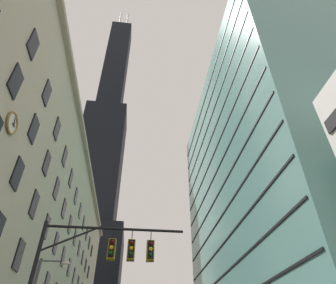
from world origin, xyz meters
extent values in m
cube|color=#BCAF93|center=(-19.50, 29.44, 14.56)|extent=(16.99, 70.87, 29.12)
cube|color=tan|center=(-10.75, 29.44, 28.42)|extent=(0.70, 70.87, 0.60)
cube|color=black|center=(-10.95, 13.00, 8.20)|extent=(0.14, 1.40, 2.20)
cube|color=black|center=(-10.95, 18.00, 8.20)|extent=(0.14, 1.40, 2.20)
cube|color=black|center=(-10.95, 23.00, 8.20)|extent=(0.14, 1.40, 2.20)
cube|color=black|center=(-10.95, 8.00, 12.40)|extent=(0.14, 1.40, 2.20)
cube|color=black|center=(-10.95, 13.00, 12.40)|extent=(0.14, 1.40, 2.20)
cube|color=black|center=(-10.95, 18.00, 12.40)|extent=(0.14, 1.40, 2.20)
cube|color=black|center=(-10.95, 23.00, 12.40)|extent=(0.14, 1.40, 2.20)
cube|color=black|center=(-10.95, 28.00, 12.40)|extent=(0.14, 1.40, 2.20)
cube|color=black|center=(-10.95, 33.00, 12.40)|extent=(0.14, 1.40, 2.20)
cube|color=black|center=(-10.95, 38.00, 12.40)|extent=(0.14, 1.40, 2.20)
cube|color=black|center=(-10.95, 43.00, 12.40)|extent=(0.14, 1.40, 2.20)
cube|color=black|center=(-10.95, 3.00, 16.60)|extent=(0.14, 1.40, 2.20)
cube|color=black|center=(-10.95, 8.00, 16.60)|extent=(0.14, 1.40, 2.20)
cube|color=black|center=(-10.95, 13.00, 16.60)|extent=(0.14, 1.40, 2.20)
cube|color=black|center=(-10.95, 18.00, 16.60)|extent=(0.14, 1.40, 2.20)
cube|color=black|center=(-10.95, 23.00, 16.60)|extent=(0.14, 1.40, 2.20)
cube|color=black|center=(-10.95, 28.00, 16.60)|extent=(0.14, 1.40, 2.20)
cube|color=black|center=(-10.95, 33.00, 16.60)|extent=(0.14, 1.40, 2.20)
cube|color=black|center=(-10.95, 38.00, 16.60)|extent=(0.14, 1.40, 2.20)
cube|color=black|center=(-10.95, 43.00, 16.60)|extent=(0.14, 1.40, 2.20)
cube|color=black|center=(-10.95, 48.00, 16.60)|extent=(0.14, 1.40, 2.20)
cube|color=black|center=(-10.95, 53.00, 16.60)|extent=(0.14, 1.40, 2.20)
cube|color=black|center=(-10.95, 3.00, 20.80)|extent=(0.14, 1.40, 2.20)
cube|color=black|center=(-10.95, 8.00, 20.80)|extent=(0.14, 1.40, 2.20)
cube|color=black|center=(-10.95, 13.00, 20.80)|extent=(0.14, 1.40, 2.20)
cube|color=black|center=(-10.95, 18.00, 20.80)|extent=(0.14, 1.40, 2.20)
cube|color=black|center=(-10.95, 23.00, 20.80)|extent=(0.14, 1.40, 2.20)
cube|color=black|center=(-10.95, 28.00, 20.80)|extent=(0.14, 1.40, 2.20)
cube|color=black|center=(-10.95, 33.00, 20.80)|extent=(0.14, 1.40, 2.20)
cube|color=black|center=(-10.95, 38.00, 20.80)|extent=(0.14, 1.40, 2.20)
cube|color=black|center=(-10.95, 43.00, 20.80)|extent=(0.14, 1.40, 2.20)
cube|color=black|center=(-10.95, 48.00, 20.80)|extent=(0.14, 1.40, 2.20)
cube|color=black|center=(-10.95, 53.00, 20.80)|extent=(0.14, 1.40, 2.20)
torus|color=olive|center=(-10.88, 4.60, 14.26)|extent=(0.15, 1.60, 1.60)
cylinder|color=silver|center=(-10.92, 4.60, 14.26)|extent=(0.05, 1.38, 1.38)
cube|color=black|center=(-10.85, 4.79, 14.26)|extent=(0.03, 0.41, 0.09)
cube|color=black|center=(-10.85, 4.73, 14.52)|extent=(0.03, 0.32, 0.58)
cube|color=black|center=(-17.85, 88.35, 64.18)|extent=(16.95, 16.95, 54.04)
cube|color=black|center=(-17.85, 88.35, 124.98)|extent=(10.89, 10.89, 67.55)
cylinder|color=silver|center=(-20.03, 88.35, 168.66)|extent=(1.20, 1.20, 19.82)
cylinder|color=silver|center=(-15.67, 88.35, 168.66)|extent=(1.20, 1.20, 19.82)
cube|color=slate|center=(18.69, 31.64, 25.99)|extent=(15.39, 47.81, 51.98)
cube|color=black|center=(10.96, 31.64, 12.00)|extent=(0.12, 46.81, 0.24)
cube|color=black|center=(10.96, 31.64, 16.00)|extent=(0.12, 46.81, 0.24)
cube|color=black|center=(10.96, 31.64, 20.00)|extent=(0.12, 46.81, 0.24)
cube|color=black|center=(10.96, 31.64, 24.00)|extent=(0.12, 46.81, 0.24)
cube|color=black|center=(10.96, 31.64, 28.00)|extent=(0.12, 46.81, 0.24)
cube|color=black|center=(10.96, 31.64, 32.00)|extent=(0.12, 46.81, 0.24)
cube|color=black|center=(10.96, 31.64, 36.00)|extent=(0.12, 46.81, 0.24)
cube|color=black|center=(10.96, 31.64, 40.00)|extent=(0.12, 46.81, 0.24)
cube|color=black|center=(10.96, 31.64, 44.00)|extent=(0.12, 46.81, 0.24)
cube|color=black|center=(10.96, 31.64, 48.00)|extent=(0.12, 46.81, 0.24)
cylinder|color=black|center=(-3.33, 4.41, 7.30)|extent=(7.34, 0.14, 0.14)
cylinder|color=black|center=(-5.53, 4.41, 6.70)|extent=(3.02, 0.10, 1.53)
cylinder|color=black|center=(-3.42, 4.41, 7.00)|extent=(0.04, 0.04, 0.60)
cube|color=black|center=(-3.42, 4.41, 6.25)|extent=(0.30, 0.30, 0.90)
cube|color=olive|center=(-3.42, 4.58, 6.25)|extent=(0.40, 0.40, 1.04)
sphere|color=#450808|center=(-3.42, 4.25, 6.53)|extent=(0.20, 0.20, 0.20)
sphere|color=yellow|center=(-3.42, 4.25, 6.25)|extent=(0.20, 0.20, 0.20)
sphere|color=#083D10|center=(-3.42, 4.25, 5.97)|extent=(0.20, 0.20, 0.20)
cylinder|color=black|center=(-2.41, 4.41, 7.00)|extent=(0.04, 0.04, 0.60)
cube|color=black|center=(-2.41, 4.41, 6.25)|extent=(0.30, 0.30, 0.90)
cube|color=olive|center=(-2.41, 4.58, 6.25)|extent=(0.40, 0.40, 1.04)
sphere|color=#450808|center=(-2.41, 4.25, 6.53)|extent=(0.20, 0.20, 0.20)
sphere|color=yellow|center=(-2.41, 4.25, 6.25)|extent=(0.20, 0.20, 0.20)
sphere|color=#083D10|center=(-2.41, 4.25, 5.97)|extent=(0.20, 0.20, 0.20)
cylinder|color=black|center=(-1.40, 4.41, 7.00)|extent=(0.04, 0.04, 0.60)
cube|color=black|center=(-1.40, 4.41, 6.25)|extent=(0.30, 0.30, 0.90)
cube|color=olive|center=(-1.40, 4.58, 6.25)|extent=(0.40, 0.40, 1.04)
sphere|color=#450808|center=(-1.40, 4.25, 6.53)|extent=(0.20, 0.20, 0.20)
sphere|color=yellow|center=(-1.40, 4.25, 6.25)|extent=(0.20, 0.20, 0.20)
sphere|color=#083D10|center=(-1.40, 4.25, 5.97)|extent=(0.20, 0.20, 0.20)
cylinder|color=#47474C|center=(-7.67, 10.48, 7.16)|extent=(1.67, 0.10, 0.10)
ellipsoid|color=#EFE5C6|center=(-6.83, 10.48, 7.06)|extent=(0.56, 0.32, 0.24)
camera|label=1|loc=(-2.31, -11.22, 1.36)|focal=31.42mm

